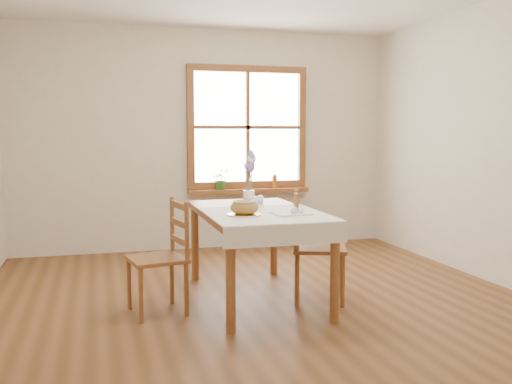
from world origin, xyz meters
TOP-DOWN VIEW (x-y plane):
  - ground at (0.00, 0.00)m, footprint 5.00×5.00m
  - room_walls at (0.00, 0.00)m, footprint 4.60×5.10m
  - window at (0.50, 2.47)m, footprint 1.46×0.08m
  - window_sill at (0.50, 2.40)m, footprint 1.46×0.20m
  - dining_table at (0.00, 0.30)m, footprint 0.90×1.60m
  - table_linen at (0.00, -0.00)m, footprint 0.91×0.99m
  - chair_left at (-0.84, 0.13)m, footprint 0.50×0.48m
  - chair_right at (0.49, 0.11)m, footprint 0.57×0.55m
  - bread_plate at (-0.19, -0.05)m, footprint 0.32×0.32m
  - bread_loaf at (-0.19, -0.05)m, footprint 0.22×0.22m
  - egg_napkin at (0.18, -0.07)m, footprint 0.30×0.26m
  - eggs at (0.18, -0.07)m, footprint 0.23×0.21m
  - salt_shaker at (-0.00, 0.32)m, footprint 0.07×0.07m
  - pepper_shaker at (0.06, 0.39)m, footprint 0.06×0.06m
  - flower_vase at (0.04, 0.69)m, footprint 0.12×0.12m
  - lavender_bouquet at (0.04, 0.69)m, footprint 0.18×0.18m
  - potted_plant at (0.16, 2.40)m, footprint 0.25×0.27m
  - amber_bottle at (0.82, 2.40)m, footprint 0.07×0.07m

SIDE VIEW (x-z plane):
  - ground at x=0.00m, z-range 0.00..0.00m
  - chair_left at x=-0.84m, z-range 0.00..0.88m
  - chair_right at x=0.49m, z-range 0.00..0.91m
  - dining_table at x=0.00m, z-range 0.29..1.04m
  - window_sill at x=0.50m, z-range 0.66..0.71m
  - table_linen at x=0.00m, z-range 0.75..0.76m
  - egg_napkin at x=0.18m, z-range 0.76..0.77m
  - bread_plate at x=-0.19m, z-range 0.76..0.77m
  - eggs at x=0.18m, z-range 0.77..0.82m
  - amber_bottle at x=0.82m, z-range 0.71..0.88m
  - flower_vase at x=0.04m, z-range 0.75..0.86m
  - potted_plant at x=0.16m, z-range 0.71..0.90m
  - pepper_shaker at x=0.06m, z-range 0.76..0.86m
  - salt_shaker at x=0.00m, z-range 0.76..0.86m
  - bread_loaf at x=-0.19m, z-range 0.77..0.89m
  - lavender_bouquet at x=0.04m, z-range 0.86..1.20m
  - window at x=0.50m, z-range 0.72..2.18m
  - room_walls at x=0.00m, z-range 0.38..3.03m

